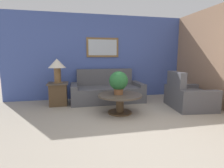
{
  "coord_description": "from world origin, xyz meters",
  "views": [
    {
      "loc": [
        -1.24,
        -2.46,
        1.3
      ],
      "look_at": [
        -0.25,
        2.05,
        0.59
      ],
      "focal_mm": 28.0,
      "sensor_mm": 36.0,
      "label": 1
    }
  ],
  "objects_px": {
    "coffee_table": "(120,99)",
    "table_lamp": "(57,66)",
    "potted_plant_on_table": "(119,82)",
    "couch_main": "(107,91)",
    "side_table": "(58,94)",
    "armchair": "(188,97)"
  },
  "relations": [
    {
      "from": "side_table",
      "to": "table_lamp",
      "type": "distance_m",
      "value": 0.75
    },
    {
      "from": "couch_main",
      "to": "coffee_table",
      "type": "xyz_separation_m",
      "value": [
        0.08,
        -1.2,
        0.03
      ]
    },
    {
      "from": "couch_main",
      "to": "potted_plant_on_table",
      "type": "xyz_separation_m",
      "value": [
        0.05,
        -1.18,
        0.46
      ]
    },
    {
      "from": "side_table",
      "to": "coffee_table",
      "type": "bearing_deg",
      "value": -35.55
    },
    {
      "from": "coffee_table",
      "to": "side_table",
      "type": "height_order",
      "value": "side_table"
    },
    {
      "from": "coffee_table",
      "to": "couch_main",
      "type": "bearing_deg",
      "value": 93.95
    },
    {
      "from": "couch_main",
      "to": "potted_plant_on_table",
      "type": "bearing_deg",
      "value": -87.46
    },
    {
      "from": "couch_main",
      "to": "armchair",
      "type": "distance_m",
      "value": 2.24
    },
    {
      "from": "couch_main",
      "to": "potted_plant_on_table",
      "type": "distance_m",
      "value": 1.27
    },
    {
      "from": "side_table",
      "to": "potted_plant_on_table",
      "type": "distance_m",
      "value": 1.81
    },
    {
      "from": "table_lamp",
      "to": "potted_plant_on_table",
      "type": "relative_size",
      "value": 1.2
    },
    {
      "from": "armchair",
      "to": "table_lamp",
      "type": "distance_m",
      "value": 3.53
    },
    {
      "from": "couch_main",
      "to": "potted_plant_on_table",
      "type": "height_order",
      "value": "potted_plant_on_table"
    },
    {
      "from": "couch_main",
      "to": "side_table",
      "type": "bearing_deg",
      "value": -173.74
    },
    {
      "from": "table_lamp",
      "to": "potted_plant_on_table",
      "type": "height_order",
      "value": "table_lamp"
    },
    {
      "from": "coffee_table",
      "to": "table_lamp",
      "type": "bearing_deg",
      "value": 144.45
    },
    {
      "from": "side_table",
      "to": "potted_plant_on_table",
      "type": "bearing_deg",
      "value": -35.71
    },
    {
      "from": "armchair",
      "to": "side_table",
      "type": "bearing_deg",
      "value": 80.22
    },
    {
      "from": "couch_main",
      "to": "side_table",
      "type": "distance_m",
      "value": 1.39
    },
    {
      "from": "armchair",
      "to": "table_lamp",
      "type": "height_order",
      "value": "table_lamp"
    },
    {
      "from": "coffee_table",
      "to": "potted_plant_on_table",
      "type": "bearing_deg",
      "value": 152.5
    },
    {
      "from": "couch_main",
      "to": "coffee_table",
      "type": "distance_m",
      "value": 1.2
    }
  ]
}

